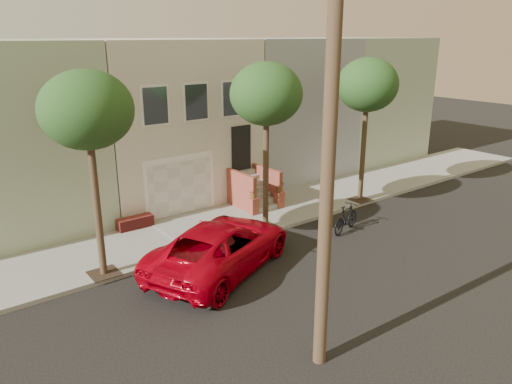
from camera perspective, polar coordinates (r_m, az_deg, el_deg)
ground at (r=16.05m, az=7.03°, el=-9.49°), size 90.00×90.00×0.00m
sidewalk at (r=19.82m, az=-3.77°, el=-3.67°), size 40.00×3.70×0.15m
house_row at (r=23.84m, az=-11.84°, el=8.58°), size 33.10×11.70×7.00m
tree_left at (r=14.86m, az=-19.08°, el=8.86°), size 2.70×2.57×6.30m
tree_mid at (r=17.97m, az=1.21°, el=11.22°), size 2.70×2.57×6.30m
tree_right at (r=21.81m, az=12.86°, el=11.96°), size 2.70×2.57×6.30m
pickup_truck at (r=15.97m, az=-4.13°, el=-6.32°), size 6.38×4.82×1.61m
motorcycle at (r=19.33m, az=10.44°, el=-2.99°), size 1.91×1.01×1.11m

